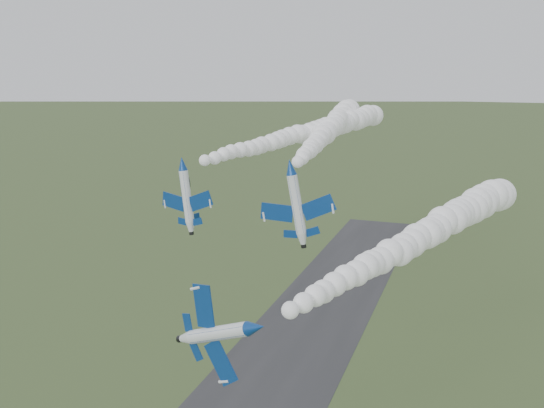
{
  "coord_description": "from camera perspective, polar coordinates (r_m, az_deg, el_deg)",
  "views": [
    {
      "loc": [
        33.81,
        -60.08,
        56.65
      ],
      "look_at": [
        7.26,
        15.38,
        38.43
      ],
      "focal_mm": 40.0,
      "sensor_mm": 36.0,
      "label": 1
    }
  ],
  "objects": [
    {
      "name": "smoke_trail_jet_pair_left",
      "position": [
        118.53,
        3.17,
        6.72
      ],
      "size": [
        21.46,
        64.06,
        4.82
      ],
      "primitive_type": null,
      "rotation": [
        0.0,
        0.0,
        -0.26
      ],
      "color": "white"
    },
    {
      "name": "smoke_trail_jet_lead",
      "position": [
        83.47,
        13.93,
        -2.91
      ],
      "size": [
        25.11,
        61.04,
        5.4
      ],
      "primitive_type": null,
      "rotation": [
        0.0,
        0.0,
        -0.33
      ],
      "color": "white"
    },
    {
      "name": "smoke_trail_jet_pair_right",
      "position": [
        118.83,
        5.42,
        7.0
      ],
      "size": [
        12.32,
        66.34,
        5.28
      ],
      "primitive_type": null,
      "rotation": [
        0.0,
        0.0,
        0.11
      ],
      "color": "white"
    },
    {
      "name": "jet_lead",
      "position": [
        56.67,
        -1.56,
        -11.58
      ],
      "size": [
        6.34,
        12.07,
        9.47
      ],
      "rotation": [
        0.0,
        1.19,
        -0.33
      ],
      "color": "white"
    },
    {
      "name": "jet_pair_left",
      "position": [
        90.52,
        -8.49,
        3.78
      ],
      "size": [
        9.91,
        11.66,
        3.04
      ],
      "rotation": [
        0.0,
        -0.13,
        -0.26
      ],
      "color": "white"
    },
    {
      "name": "jet_pair_right",
      "position": [
        83.77,
        1.73,
        3.51
      ],
      "size": [
        10.62,
        12.81,
        3.5
      ],
      "rotation": [
        0.0,
        -0.17,
        0.11
      ],
      "color": "white"
    },
    {
      "name": "runway",
      "position": [
        111.64,
        -1.07,
        -17.65
      ],
      "size": [
        24.0,
        260.0,
        0.04
      ],
      "primitive_type": "cube",
      "color": "#2D2D30",
      "rests_on": "ground"
    }
  ]
}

